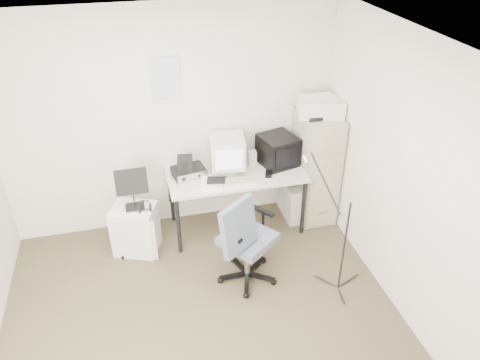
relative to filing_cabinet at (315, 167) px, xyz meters
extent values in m
cube|color=#3F3425|center=(-1.58, -1.48, -0.66)|extent=(3.60, 3.60, 0.01)
cube|color=white|center=(-1.58, -1.48, 1.85)|extent=(3.60, 3.60, 0.01)
cube|color=beige|center=(-1.58, 0.32, 0.60)|extent=(3.60, 0.02, 2.50)
cube|color=beige|center=(0.22, -1.48, 0.60)|extent=(0.02, 3.60, 2.50)
cube|color=white|center=(-1.60, 0.31, 1.10)|extent=(0.30, 0.02, 0.44)
cube|color=#A09687|center=(0.00, 0.00, 0.00)|extent=(0.40, 0.60, 1.30)
cube|color=silver|center=(0.00, 0.02, 0.74)|extent=(0.55, 0.44, 0.19)
cube|color=beige|center=(-0.95, -0.03, -0.29)|extent=(1.50, 0.70, 0.73)
cube|color=silver|center=(-1.03, 0.05, 0.28)|extent=(0.41, 0.42, 0.40)
cube|color=black|center=(-0.45, 0.07, 0.25)|extent=(0.45, 0.47, 0.33)
cube|color=#C2B795|center=(-0.73, 0.11, 0.16)|extent=(0.10, 0.10, 0.17)
cube|color=silver|center=(-1.00, -0.24, 0.09)|extent=(0.45, 0.17, 0.02)
cube|color=black|center=(-0.62, -0.17, 0.10)|extent=(0.11, 0.14, 0.04)
cube|color=black|center=(-1.46, 0.04, 0.13)|extent=(0.38, 0.30, 0.10)
cube|color=black|center=(-1.50, 0.00, 0.26)|extent=(0.18, 0.17, 0.16)
cube|color=white|center=(-1.24, -0.17, 0.09)|extent=(0.31, 0.37, 0.02)
cube|color=silver|center=(-0.24, 0.04, -0.42)|extent=(0.22, 0.49, 0.46)
cube|color=slate|center=(-1.05, -0.90, -0.13)|extent=(0.84, 0.84, 1.04)
cube|color=silver|center=(-2.10, -0.17, -0.37)|extent=(0.54, 0.50, 0.55)
cube|color=black|center=(-2.07, -0.17, 0.14)|extent=(0.35, 0.23, 0.47)
torus|color=black|center=(-1.97, -0.26, -0.05)|extent=(0.19, 0.19, 0.03)
cylinder|color=black|center=(-0.20, -1.25, 0.02)|extent=(0.02, 0.02, 1.33)
camera|label=1|loc=(-1.98, -4.31, 2.71)|focal=35.00mm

